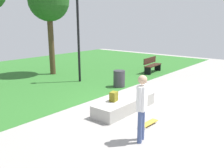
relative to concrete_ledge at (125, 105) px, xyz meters
name	(u,v)px	position (x,y,z in m)	size (l,w,h in m)	color
ground_plane	(135,106)	(0.64, -0.02, -0.21)	(28.00, 28.00, 0.00)	#9E9993
grass_lawn	(21,76)	(0.64, 7.83, -0.21)	(26.60, 12.31, 0.01)	#2D6B28
concrete_ledge	(125,105)	(0.00, 0.00, 0.00)	(2.63, 0.83, 0.42)	#A8A59E
backpack_on_ledge	(114,96)	(-0.43, 0.15, 0.37)	(0.28, 0.20, 0.32)	olive
skater_performing_trick	(142,103)	(-1.55, -1.66, 0.82)	(0.42, 0.28, 1.76)	#3F5184
skateboard_by_ledge	(148,123)	(-0.59, -1.30, -0.15)	(0.81, 0.25, 0.08)	gold
park_bench_near_lamppost	(152,65)	(6.38, 2.66, 0.27)	(1.64, 0.62, 0.91)	#331E14
tree_broad_elm	(49,2)	(2.24, 6.97, 3.89)	(2.27, 2.27, 5.31)	#4C3823
lamp_post	(78,26)	(1.97, 4.37, 2.62)	(0.28, 0.28, 4.72)	black
trash_bin	(119,79)	(2.42, 2.12, 0.18)	(0.55, 0.55, 0.79)	#333338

